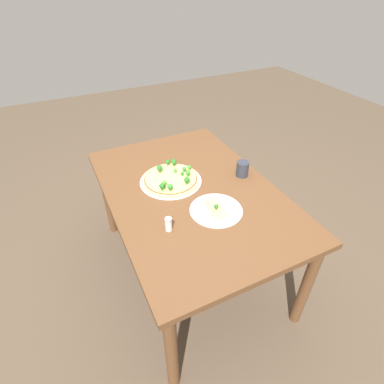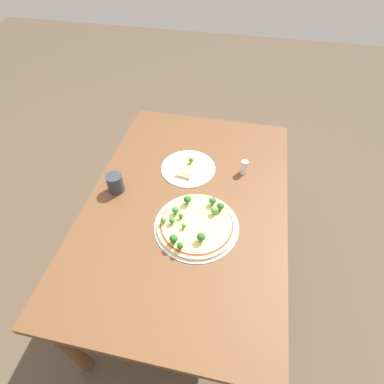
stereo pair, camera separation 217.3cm
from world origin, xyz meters
The scene contains 6 objects.
ground_plane centered at (0.00, 0.00, 0.00)m, with size 8.00×8.00×0.00m, color brown.
dining_table centered at (0.00, 0.00, 0.62)m, with size 1.38×0.93×0.70m.
pizza_tray_whole centered at (0.13, 0.07, 0.71)m, with size 0.37×0.37×0.07m.
pizza_tray_slice centered at (-0.22, -0.04, 0.71)m, with size 0.28×0.28×0.06m.
drinking_cup centered at (0.00, -0.35, 0.75)m, with size 0.08×0.08×0.09m, color #2D333D.
condiment_shaker centered at (-0.25, 0.24, 0.74)m, with size 0.04×0.04×0.08m.
Camera 1 is at (-1.25, 0.60, 1.74)m, focal length 28.00 mm.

